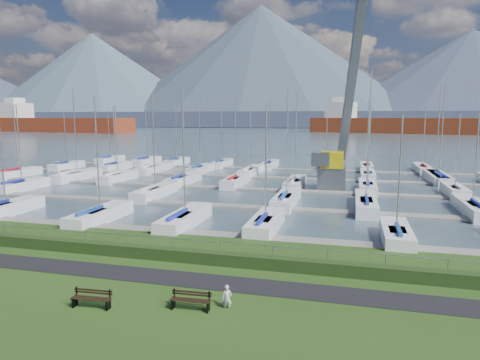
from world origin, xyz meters
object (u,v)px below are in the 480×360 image
(crane, at_px, (337,142))
(bench_right, at_px, (191,300))
(person, at_px, (227,295))
(bench_left, at_px, (92,298))

(crane, bearing_deg, bench_right, -98.71)
(person, distance_m, crane, 35.87)
(bench_right, xyz_separation_m, person, (1.49, 0.52, 0.18))
(bench_left, height_order, crane, crane)
(bench_left, relative_size, bench_right, 1.00)
(bench_left, distance_m, crane, 38.28)
(crane, bearing_deg, person, -96.45)
(crane, bearing_deg, bench_left, -104.96)
(bench_left, height_order, bench_right, same)
(person, bearing_deg, bench_left, -174.94)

